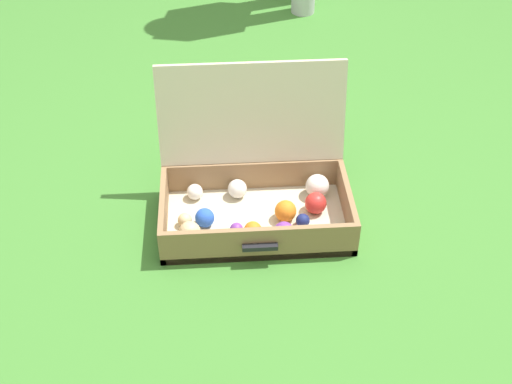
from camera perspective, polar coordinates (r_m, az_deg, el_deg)
The scene contains 2 objects.
ground_plane at distance 2.27m, azimuth 2.46°, elevation -2.75°, with size 16.00×16.00×0.00m, color #3D7A2D.
open_suitcase at distance 2.24m, azimuth -0.00°, elevation 0.25°, with size 0.62×0.45×0.47m.
Camera 1 is at (-0.21, -1.66, 1.54)m, focal length 47.64 mm.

